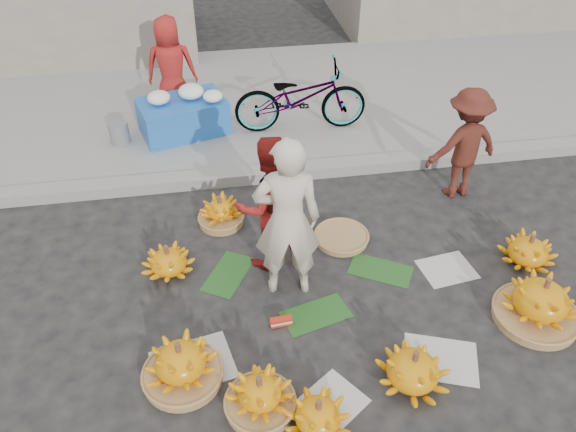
{
  "coord_description": "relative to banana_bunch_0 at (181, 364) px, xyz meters",
  "views": [
    {
      "loc": [
        -0.96,
        -3.8,
        4.13
      ],
      "look_at": [
        -0.26,
        0.5,
        0.7
      ],
      "focal_mm": 35.0,
      "sensor_mm": 36.0,
      "label": 1
    }
  ],
  "objects": [
    {
      "name": "ground",
      "position": [
        1.38,
        0.73,
        -0.2
      ],
      "size": [
        80.0,
        80.0,
        0.0
      ],
      "primitive_type": "plane",
      "color": "black",
      "rests_on": "ground"
    },
    {
      "name": "curb",
      "position": [
        1.38,
        2.93,
        -0.13
      ],
      "size": [
        40.0,
        0.25,
        0.15
      ],
      "primitive_type": "cube",
      "color": "gray",
      "rests_on": "ground"
    },
    {
      "name": "sidewalk",
      "position": [
        1.38,
        5.03,
        -0.14
      ],
      "size": [
        40.0,
        4.0,
        0.12
      ],
      "primitive_type": "cube",
      "color": "gray",
      "rests_on": "ground"
    },
    {
      "name": "newspaper_scatter",
      "position": [
        1.38,
        -0.07,
        -0.2
      ],
      "size": [
        3.2,
        1.8,
        0.0
      ],
      "primitive_type": null,
      "color": "beige",
      "rests_on": "ground"
    },
    {
      "name": "banana_leaves",
      "position": [
        1.28,
        0.93,
        -0.2
      ],
      "size": [
        2.0,
        1.0,
        0.0
      ],
      "primitive_type": null,
      "color": "#184717",
      "rests_on": "ground"
    },
    {
      "name": "banana_bunch_0",
      "position": [
        0.0,
        0.0,
        0.0
      ],
      "size": [
        0.74,
        0.74,
        0.47
      ],
      "rotation": [
        0.0,
        0.0,
        0.26
      ],
      "color": "olive",
      "rests_on": "ground"
    },
    {
      "name": "banana_bunch_1",
      "position": [
        1.06,
        -0.62,
        -0.06
      ],
      "size": [
        0.55,
        0.55,
        0.33
      ],
      "rotation": [
        0.0,
        0.0,
        -0.07
      ],
      "color": "orange",
      "rests_on": "ground"
    },
    {
      "name": "banana_bunch_2",
      "position": [
        0.63,
        -0.39,
        -0.03
      ],
      "size": [
        0.6,
        0.6,
        0.41
      ],
      "rotation": [
        0.0,
        0.0,
        -0.23
      ],
      "color": "olive",
      "rests_on": "ground"
    },
    {
      "name": "banana_bunch_3",
      "position": [
        1.94,
        -0.34,
        -0.03
      ],
      "size": [
        0.81,
        0.81,
        0.39
      ],
      "rotation": [
        0.0,
        0.0,
        0.38
      ],
      "color": "orange",
      "rests_on": "ground"
    },
    {
      "name": "banana_bunch_4",
      "position": [
        3.35,
        0.15,
        0.03
      ],
      "size": [
        0.91,
        0.91,
        0.52
      ],
      "rotation": [
        0.0,
        0.0,
        -0.34
      ],
      "color": "olive",
      "rests_on": "ground"
    },
    {
      "name": "banana_bunch_5",
      "position": [
        3.66,
        0.92,
        -0.04
      ],
      "size": [
        0.7,
        0.7,
        0.36
      ],
      "rotation": [
        0.0,
        0.0,
        -0.26
      ],
      "color": "orange",
      "rests_on": "ground"
    },
    {
      "name": "banana_bunch_6",
      "position": [
        -0.12,
        1.38,
        -0.06
      ],
      "size": [
        0.56,
        0.56,
        0.34
      ],
      "rotation": [
        0.0,
        0.0,
        0.05
      ],
      "color": "orange",
      "rests_on": "ground"
    },
    {
      "name": "banana_bunch_7",
      "position": [
        0.47,
        2.11,
        -0.05
      ],
      "size": [
        0.51,
        0.51,
        0.38
      ],
      "rotation": [
        0.0,
        0.0,
        0.13
      ],
      "color": "olive",
      "rests_on": "ground"
    },
    {
      "name": "basket_spare",
      "position": [
        1.79,
        1.58,
        -0.17
      ],
      "size": [
        0.65,
        0.65,
        0.07
      ],
      "primitive_type": "cylinder",
      "rotation": [
        0.0,
        0.0,
        0.09
      ],
      "color": "olive",
      "rests_on": "ground"
    },
    {
      "name": "incense_stack",
      "position": [
        0.93,
        0.46,
        -0.15
      ],
      "size": [
        0.21,
        0.08,
        0.09
      ],
      "primitive_type": "cube",
      "rotation": [
        0.0,
        0.0,
        0.08
      ],
      "color": "red",
      "rests_on": "ground"
    },
    {
      "name": "vendor_cream",
      "position": [
        1.07,
        0.95,
        0.67
      ],
      "size": [
        0.68,
        0.48,
        1.75
      ],
      "primitive_type": "imported",
      "rotation": [
        0.0,
        0.0,
        3.04
      ],
      "color": "beige",
      "rests_on": "ground"
    },
    {
      "name": "vendor_red",
      "position": [
        0.95,
        1.39,
        0.55
      ],
      "size": [
        0.85,
        0.73,
        1.5
      ],
      "primitive_type": "imported",
      "rotation": [
        0.0,
        0.0,
        3.39
      ],
      "color": "#AC201A",
      "rests_on": "ground"
    },
    {
      "name": "man_striped",
      "position": [
        3.4,
        2.25,
        0.5
      ],
      "size": [
        0.98,
        0.66,
        1.4
      ],
      "primitive_type": "imported",
      "rotation": [
        0.0,
        0.0,
        3.3
      ],
      "color": "maroon",
      "rests_on": "ground"
    },
    {
      "name": "flower_table",
      "position": [
        0.11,
        4.12,
        0.2
      ],
      "size": [
        1.32,
        1.02,
        0.68
      ],
      "rotation": [
        0.0,
        0.0,
        0.28
      ],
      "color": "#1A53AD",
      "rests_on": "sidewalk"
    },
    {
      "name": "grey_bucket",
      "position": [
        -0.78,
        3.96,
        0.07
      ],
      "size": [
        0.26,
        0.26,
        0.3
      ],
      "primitive_type": "cylinder",
      "color": "slate",
      "rests_on": "sidewalk"
    },
    {
      "name": "flower_vendor",
      "position": [
        -0.01,
        4.68,
        0.65
      ],
      "size": [
        0.74,
        0.5,
        1.46
      ],
      "primitive_type": "imported",
      "rotation": [
        0.0,
        0.0,
        3.09
      ],
      "color": "#AC201A",
      "rests_on": "sidewalk"
    },
    {
      "name": "bicycle",
      "position": [
        1.74,
        3.95,
        0.4
      ],
      "size": [
        0.71,
        1.87,
        0.97
      ],
      "primitive_type": "imported",
      "rotation": [
        0.0,
        0.0,
        1.53
      ],
      "color": "gray",
      "rests_on": "sidewalk"
    }
  ]
}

